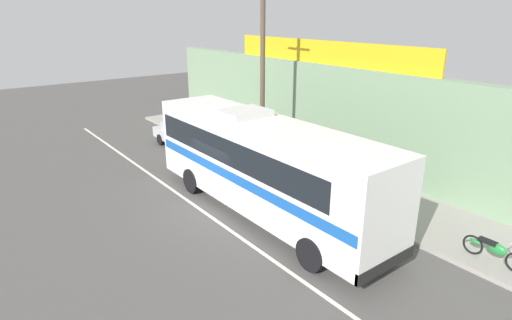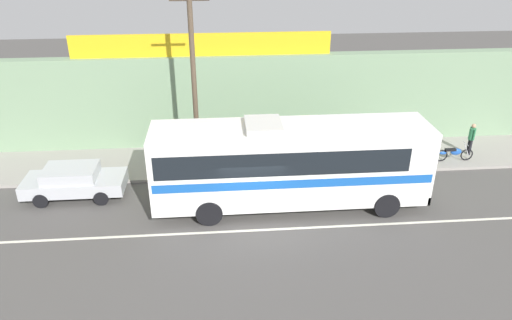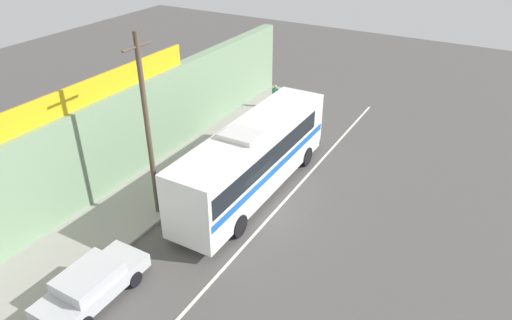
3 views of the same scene
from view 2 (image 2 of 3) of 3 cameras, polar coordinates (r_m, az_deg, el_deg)
ground_plane at (r=19.40m, az=-0.52°, el=-7.02°), size 70.00×70.00×0.00m
sidewalk_slab at (r=23.87m, az=-1.46°, el=-0.02°), size 30.00×3.60×0.14m
storefront_facade at (r=24.95m, az=-1.82°, el=6.98°), size 30.00×0.70×4.80m
storefront_billboard at (r=24.11m, az=-6.44°, el=13.44°), size 12.66×0.12×1.10m
road_center_stripe at (r=18.73m, az=-0.33°, el=-8.35°), size 30.00×0.14×0.01m
intercity_bus at (r=19.33m, az=3.88°, el=-0.14°), size 11.08×2.61×3.78m
parked_car at (r=22.02m, az=-20.79°, el=-2.32°), size 4.24×1.87×1.37m
utility_pole at (r=21.03m, az=-7.35°, el=8.98°), size 1.60×0.22×8.38m
motorcycle_purple at (r=24.70m, az=18.90°, el=0.69°), size 1.87×0.56×0.94m
motorcycle_blue at (r=25.38m, az=22.42°, el=0.77°), size 1.91×0.56×0.94m
pedestrian_far_right at (r=26.29m, az=24.21°, el=2.54°), size 0.30×0.48×1.63m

